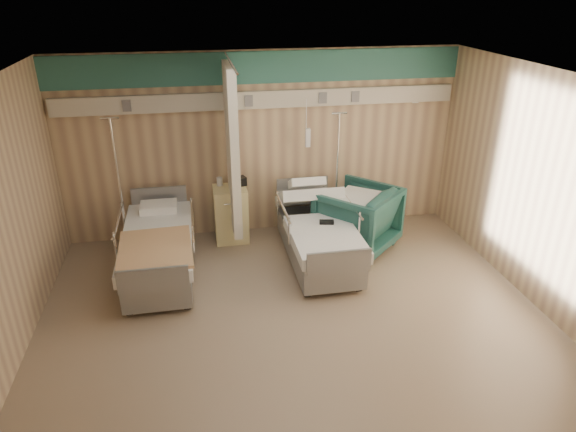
{
  "coord_description": "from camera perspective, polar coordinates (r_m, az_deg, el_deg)",
  "views": [
    {
      "loc": [
        -1.01,
        -4.98,
        3.69
      ],
      "look_at": [
        0.04,
        0.6,
        1.07
      ],
      "focal_mm": 32.0,
      "sensor_mm": 36.0,
      "label": 1
    }
  ],
  "objects": [
    {
      "name": "iv_stand_right",
      "position": [
        8.16,
        5.28,
        0.87
      ],
      "size": [
        0.34,
        0.34,
        1.93
      ],
      "rotation": [
        0.0,
        0.0,
        -0.24
      ],
      "color": "silver",
      "rests_on": "ground"
    },
    {
      "name": "bedside_cabinet",
      "position": [
        7.9,
        -6.36,
        0.22
      ],
      "size": [
        0.5,
        0.48,
        0.85
      ],
      "primitive_type": "cube",
      "color": "#F0DE96",
      "rests_on": "ground"
    },
    {
      "name": "toiletry_bag",
      "position": [
        7.79,
        -5.62,
        3.83
      ],
      "size": [
        0.28,
        0.22,
        0.13
      ],
      "primitive_type": "cube",
      "rotation": [
        0.0,
        0.0,
        0.3
      ],
      "color": "black",
      "rests_on": "bedside_cabinet"
    },
    {
      "name": "call_remote",
      "position": [
        7.08,
        4.31,
        -0.68
      ],
      "size": [
        0.21,
        0.13,
        0.04
      ],
      "primitive_type": "cube",
      "rotation": [
        0.0,
        0.0,
        -0.21
      ],
      "color": "black",
      "rests_on": "bed_right"
    },
    {
      "name": "tan_blanket",
      "position": [
        6.59,
        -14.54,
        -3.56
      ],
      "size": [
        0.94,
        1.15,
        0.04
      ],
      "primitive_type": "cube",
      "rotation": [
        0.0,
        0.0,
        0.04
      ],
      "color": "tan",
      "rests_on": "bed_left"
    },
    {
      "name": "room_walls",
      "position": [
        5.63,
        -0.05,
        5.84
      ],
      "size": [
        6.04,
        5.04,
        2.82
      ],
      "color": "tan",
      "rests_on": "ground"
    },
    {
      "name": "white_cup",
      "position": [
        7.83,
        -7.61,
        3.82
      ],
      "size": [
        0.09,
        0.09,
        0.13
      ],
      "primitive_type": "cylinder",
      "rotation": [
        0.0,
        0.0,
        0.0
      ],
      "color": "white",
      "rests_on": "bedside_cabinet"
    },
    {
      "name": "bed_left",
      "position": [
        7.15,
        -14.12,
        -4.19
      ],
      "size": [
        1.0,
        2.16,
        0.63
      ],
      "primitive_type": null,
      "color": "white",
      "rests_on": "ground"
    },
    {
      "name": "visitor_armchair",
      "position": [
        7.66,
        7.69,
        -0.25
      ],
      "size": [
        1.46,
        1.46,
        0.95
      ],
      "primitive_type": "imported",
      "rotation": [
        0.0,
        0.0,
        3.89
      ],
      "color": "#1F4E48",
      "rests_on": "ground"
    },
    {
      "name": "waffle_blanket",
      "position": [
        7.43,
        7.99,
        3.24
      ],
      "size": [
        0.87,
        0.88,
        0.07
      ],
      "primitive_type": "cube",
      "rotation": [
        0.0,
        0.0,
        4.06
      ],
      "color": "silver",
      "rests_on": "visitor_armchair"
    },
    {
      "name": "iv_stand_left",
      "position": [
        7.8,
        -17.58,
        -1.25
      ],
      "size": [
        0.36,
        0.36,
        2.04
      ],
      "rotation": [
        0.0,
        0.0,
        0.16
      ],
      "color": "silver",
      "rests_on": "ground"
    },
    {
      "name": "ground",
      "position": [
        6.28,
        0.68,
        -11.21
      ],
      "size": [
        6.0,
        5.0,
        0.0
      ],
      "primitive_type": "cube",
      "color": "#85715C",
      "rests_on": "ground"
    },
    {
      "name": "bed_right",
      "position": [
        7.31,
        3.32,
        -2.76
      ],
      "size": [
        1.0,
        2.16,
        0.63
      ],
      "primitive_type": null,
      "color": "white",
      "rests_on": "ground"
    }
  ]
}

